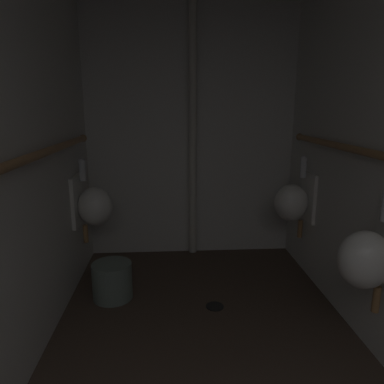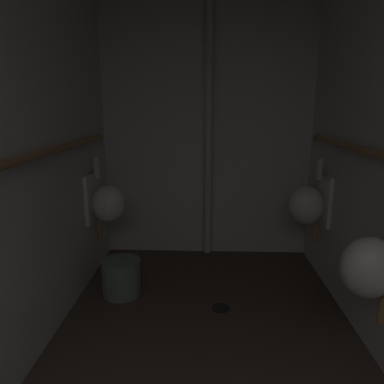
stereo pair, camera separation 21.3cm
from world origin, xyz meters
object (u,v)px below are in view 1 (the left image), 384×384
at_px(standpipe_back_wall, 193,135).
at_px(waste_bin, 112,281).
at_px(urinal_left_mid, 93,205).
at_px(urinal_right_mid, 369,258).
at_px(floor_drain, 215,306).
at_px(urinal_right_far, 294,201).

distance_m(standpipe_back_wall, waste_bin, 1.56).
relative_size(standpipe_back_wall, waste_bin, 7.66).
xyz_separation_m(urinal_left_mid, waste_bin, (0.20, -0.37, -0.54)).
bearing_deg(urinal_right_mid, floor_drain, 138.72).
xyz_separation_m(urinal_right_mid, standpipe_back_wall, (-0.88, 1.73, 0.56)).
height_order(urinal_right_far, standpipe_back_wall, standpipe_back_wall).
distance_m(urinal_right_mid, standpipe_back_wall, 2.02).
distance_m(standpipe_back_wall, floor_drain, 1.63).
relative_size(urinal_right_far, standpipe_back_wall, 0.31).
xyz_separation_m(urinal_left_mid, urinal_right_mid, (1.79, -1.24, 0.00)).
bearing_deg(floor_drain, urinal_right_mid, -41.28).
bearing_deg(urinal_right_far, urinal_left_mid, -179.85).
height_order(urinal_right_mid, standpipe_back_wall, standpipe_back_wall).
relative_size(standpipe_back_wall, floor_drain, 17.42).
bearing_deg(urinal_right_mid, urinal_right_far, 90.00).
bearing_deg(standpipe_back_wall, urinal_right_far, -28.81).
bearing_deg(waste_bin, standpipe_back_wall, 50.29).
relative_size(urinal_left_mid, waste_bin, 2.37).
bearing_deg(floor_drain, urinal_right_far, 35.86).
relative_size(urinal_right_mid, waste_bin, 2.37).
xyz_separation_m(urinal_right_far, waste_bin, (-1.59, -0.37, -0.54)).
height_order(urinal_right_far, floor_drain, urinal_right_far).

